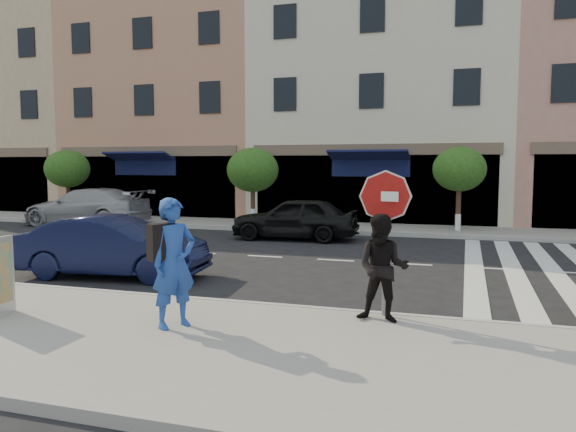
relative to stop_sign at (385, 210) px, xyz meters
The scene contains 15 objects.
ground 3.23m from the stop_sign, 141.14° to the left, with size 120.00×120.00×0.00m, color black.
sidewalk_near 3.43m from the stop_sign, 134.85° to the right, with size 60.00×4.50×0.15m, color gray.
sidewalk_far 12.96m from the stop_sign, 99.28° to the left, with size 60.00×3.00×0.15m, color gray.
building_west_far 30.74m from the stop_sign, 142.20° to the left, with size 12.00×9.00×12.00m, color #D0B085.
building_west_mid 23.37m from the stop_sign, 125.00° to the left, with size 10.00×9.00×14.00m, color tan.
building_centre 19.20m from the stop_sign, 97.84° to the left, with size 11.00×9.00×11.00m, color beige.
street_tree_wa 20.35m from the stop_sign, 142.19° to the left, with size 2.00×2.00×3.05m.
street_tree_wb 14.34m from the stop_sign, 119.56° to the left, with size 2.10×2.10×3.06m.
street_tree_c 12.51m from the stop_sign, 85.74° to the left, with size 1.90×1.90×3.04m.
stop_sign is the anchor object (origin of this frame).
photographer 3.33m from the stop_sign, 151.57° to the right, with size 0.70×0.46×1.91m, color #214599.
walker 0.93m from the stop_sign, 85.83° to the right, with size 0.80×0.62×1.65m, color black.
car_near_mid 6.75m from the stop_sign, 162.79° to the left, with size 1.46×4.20×1.38m, color black.
car_far_left 17.53m from the stop_sign, 142.03° to the left, with size 2.20×5.41×1.57m, color #A1A0A6.
car_far_mid 10.36m from the stop_sign, 114.85° to the left, with size 1.72×4.27×1.45m, color black.
Camera 1 is at (3.27, -10.43, 2.54)m, focal length 35.00 mm.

